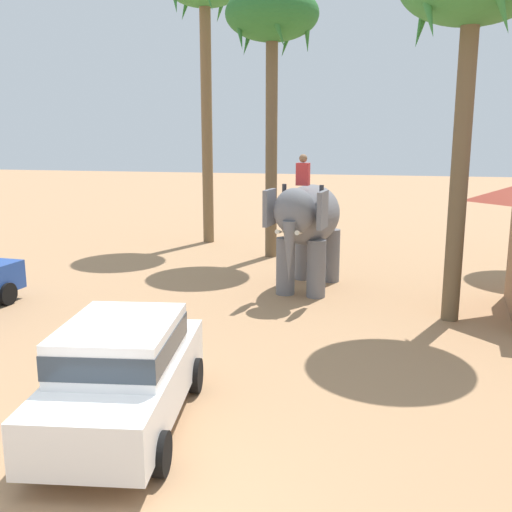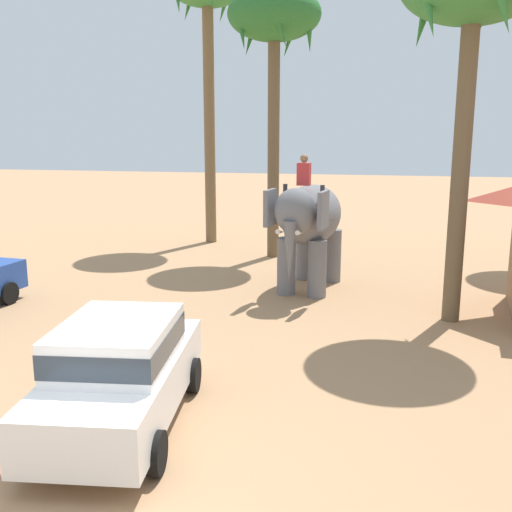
{
  "view_description": "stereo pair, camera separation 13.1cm",
  "coord_description": "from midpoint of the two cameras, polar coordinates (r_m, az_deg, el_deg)",
  "views": [
    {
      "loc": [
        3.56,
        -5.91,
        4.4
      ],
      "look_at": [
        0.57,
        7.15,
        1.6
      ],
      "focal_mm": 40.93,
      "sensor_mm": 36.0,
      "label": 1
    },
    {
      "loc": [
        3.69,
        -5.88,
        4.4
      ],
      "look_at": [
        0.57,
        7.15,
        1.6
      ],
      "focal_mm": 40.93,
      "sensor_mm": 36.0,
      "label": 2
    }
  ],
  "objects": [
    {
      "name": "ground_plane",
      "position": [
        8.2,
        -16.38,
        -21.17
      ],
      "size": [
        120.0,
        120.0,
        0.0
      ],
      "primitive_type": "plane",
      "color": "tan"
    },
    {
      "name": "palm_tree_far_back",
      "position": [
        21.34,
        1.98,
        21.72
      ],
      "size": [
        3.2,
        3.2,
        9.3
      ],
      "color": "brown",
      "rests_on": "ground"
    },
    {
      "name": "elephant_with_mahout",
      "position": [
        16.58,
        5.41,
        3.39
      ],
      "size": [
        1.98,
        3.96,
        3.88
      ],
      "color": "slate",
      "rests_on": "ground"
    },
    {
      "name": "car_sedan_foreground",
      "position": [
        9.18,
        -12.72,
        -10.73
      ],
      "size": [
        2.32,
        4.31,
        1.7
      ],
      "color": "white",
      "rests_on": "ground"
    }
  ]
}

